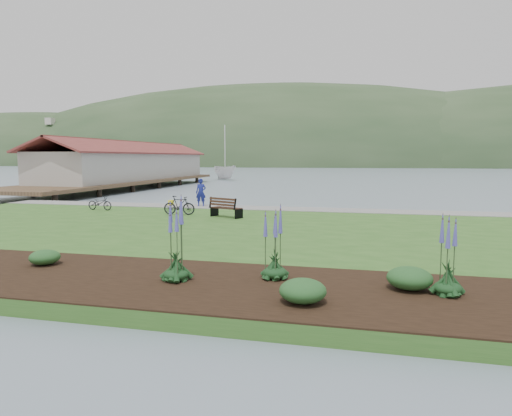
# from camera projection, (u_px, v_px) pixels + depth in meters

# --- Properties ---
(ground) EXTENTS (600.00, 600.00, 0.00)m
(ground) POSITION_uv_depth(u_px,v_px,m) (218.00, 232.00, 21.44)
(ground) COLOR slate
(ground) RESTS_ON ground
(lawn) EXTENTS (34.00, 20.00, 0.40)m
(lawn) POSITION_uv_depth(u_px,v_px,m) (203.00, 235.00, 19.48)
(lawn) COLOR #305D21
(lawn) RESTS_ON ground
(shoreline_path) EXTENTS (34.00, 2.20, 0.03)m
(shoreline_path) POSITION_uv_depth(u_px,v_px,m) (253.00, 208.00, 28.05)
(shoreline_path) COLOR gray
(shoreline_path) RESTS_ON lawn
(garden_bed) EXTENTS (24.00, 4.40, 0.04)m
(garden_bed) POSITION_uv_depth(u_px,v_px,m) (206.00, 283.00, 11.22)
(garden_bed) COLOR black
(garden_bed) RESTS_ON lawn
(far_hillside) EXTENTS (580.00, 80.00, 38.00)m
(far_hillside) POSITION_uv_depth(u_px,v_px,m) (402.00, 166.00, 180.80)
(far_hillside) COLOR #2F4929
(far_hillside) RESTS_ON ground
(pier_pavilion) EXTENTS (8.00, 36.00, 5.40)m
(pier_pavilion) POSITION_uv_depth(u_px,v_px,m) (129.00, 165.00, 52.45)
(pier_pavilion) COLOR #4C3826
(pier_pavilion) RESTS_ON ground
(park_bench) EXTENTS (1.87, 1.34, 1.08)m
(park_bench) POSITION_uv_depth(u_px,v_px,m) (225.00, 207.00, 23.63)
(park_bench) COLOR black
(park_bench) RESTS_ON lawn
(person) EXTENTS (0.84, 0.65, 2.09)m
(person) POSITION_uv_depth(u_px,v_px,m) (201.00, 190.00, 28.95)
(person) COLOR navy
(person) RESTS_ON lawn
(bicycle_a) EXTENTS (0.71, 1.67, 0.85)m
(bicycle_a) POSITION_uv_depth(u_px,v_px,m) (100.00, 203.00, 26.99)
(bicycle_a) COLOR black
(bicycle_a) RESTS_ON lawn
(bicycle_b) EXTENTS (0.67, 1.76, 1.04)m
(bicycle_b) POSITION_uv_depth(u_px,v_px,m) (179.00, 205.00, 24.72)
(bicycle_b) COLOR black
(bicycle_b) RESTS_ON lawn
(sailboat) EXTENTS (14.70, 14.71, 27.21)m
(sailboat) POSITION_uv_depth(u_px,v_px,m) (225.00, 180.00, 71.71)
(sailboat) COLOR silver
(sailboat) RESTS_ON ground
(pannier) EXTENTS (0.30, 0.37, 0.34)m
(pannier) POSITION_uv_depth(u_px,v_px,m) (171.00, 203.00, 29.65)
(pannier) COLOR yellow
(pannier) RESTS_ON lawn
(echium_0) EXTENTS (0.62, 0.62, 2.34)m
(echium_0) POSITION_uv_depth(u_px,v_px,m) (176.00, 241.00, 11.27)
(echium_0) COLOR #133418
(echium_0) RESTS_ON garden_bed
(echium_1) EXTENTS (0.62, 0.62, 2.02)m
(echium_1) POSITION_uv_depth(u_px,v_px,m) (275.00, 247.00, 11.48)
(echium_1) COLOR #133418
(echium_1) RESTS_ON garden_bed
(echium_2) EXTENTS (0.62, 0.62, 1.85)m
(echium_2) POSITION_uv_depth(u_px,v_px,m) (448.00, 265.00, 10.13)
(echium_2) COLOR #133418
(echium_2) RESTS_ON garden_bed
(shrub_0) EXTENTS (0.85, 0.85, 0.43)m
(shrub_0) POSITION_uv_depth(u_px,v_px,m) (45.00, 257.00, 13.06)
(shrub_0) COLOR #1E4C21
(shrub_0) RESTS_ON garden_bed
(shrub_1) EXTENTS (1.01, 1.01, 0.50)m
(shrub_1) POSITION_uv_depth(u_px,v_px,m) (303.00, 291.00, 9.64)
(shrub_1) COLOR #1E4C21
(shrub_1) RESTS_ON garden_bed
(shrub_2) EXTENTS (1.05, 1.05, 0.52)m
(shrub_2) POSITION_uv_depth(u_px,v_px,m) (410.00, 278.00, 10.61)
(shrub_2) COLOR #1E4C21
(shrub_2) RESTS_ON garden_bed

